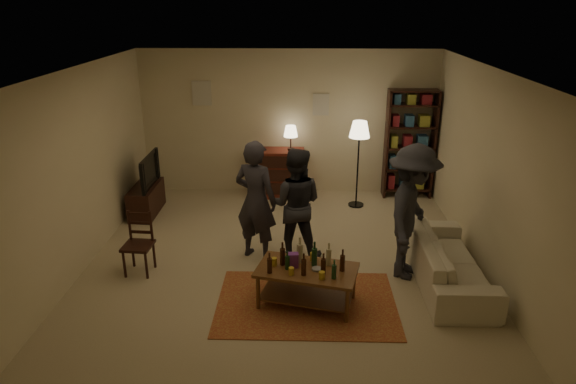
{
  "coord_description": "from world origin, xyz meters",
  "views": [
    {
      "loc": [
        0.26,
        -6.45,
        3.54
      ],
      "look_at": [
        0.08,
        0.1,
        1.06
      ],
      "focal_mm": 32.0,
      "sensor_mm": 36.0,
      "label": 1
    }
  ],
  "objects_px": {
    "person_by_sofa": "(411,213)",
    "floor_lamp": "(359,135)",
    "person_right": "(295,204)",
    "sofa": "(448,261)",
    "dresser": "(278,172)",
    "coffee_table": "(306,273)",
    "tv_stand": "(146,192)",
    "person_left": "(256,201)",
    "bookshelf": "(410,143)",
    "dining_chair": "(139,241)"
  },
  "relations": [
    {
      "from": "bookshelf",
      "to": "person_by_sofa",
      "type": "distance_m",
      "value": 3.06
    },
    {
      "from": "dining_chair",
      "to": "person_by_sofa",
      "type": "relative_size",
      "value": 0.48
    },
    {
      "from": "person_right",
      "to": "person_left",
      "type": "bearing_deg",
      "value": 10.8
    },
    {
      "from": "coffee_table",
      "to": "tv_stand",
      "type": "relative_size",
      "value": 1.24
    },
    {
      "from": "dining_chair",
      "to": "tv_stand",
      "type": "bearing_deg",
      "value": 108.01
    },
    {
      "from": "person_left",
      "to": "person_right",
      "type": "xyz_separation_m",
      "value": [
        0.55,
        0.03,
        -0.06
      ]
    },
    {
      "from": "tv_stand",
      "to": "person_right",
      "type": "xyz_separation_m",
      "value": [
        2.62,
        -1.53,
        0.43
      ]
    },
    {
      "from": "person_right",
      "to": "coffee_table",
      "type": "bearing_deg",
      "value": 104.37
    },
    {
      "from": "coffee_table",
      "to": "person_right",
      "type": "bearing_deg",
      "value": 97.12
    },
    {
      "from": "tv_stand",
      "to": "person_left",
      "type": "bearing_deg",
      "value": -37.16
    },
    {
      "from": "coffee_table",
      "to": "sofa",
      "type": "distance_m",
      "value": 1.97
    },
    {
      "from": "coffee_table",
      "to": "sofa",
      "type": "relative_size",
      "value": 0.63
    },
    {
      "from": "person_right",
      "to": "person_by_sofa",
      "type": "bearing_deg",
      "value": 169.04
    },
    {
      "from": "dresser",
      "to": "person_right",
      "type": "distance_m",
      "value": 2.49
    },
    {
      "from": "bookshelf",
      "to": "coffee_table",
      "type": "bearing_deg",
      "value": -116.94
    },
    {
      "from": "coffee_table",
      "to": "dresser",
      "type": "xyz_separation_m",
      "value": [
        -0.52,
        3.71,
        0.05
      ]
    },
    {
      "from": "floor_lamp",
      "to": "person_right",
      "type": "relative_size",
      "value": 0.96
    },
    {
      "from": "person_by_sofa",
      "to": "sofa",
      "type": "bearing_deg",
      "value": -86.51
    },
    {
      "from": "sofa",
      "to": "person_by_sofa",
      "type": "bearing_deg",
      "value": 71.56
    },
    {
      "from": "dining_chair",
      "to": "person_left",
      "type": "distance_m",
      "value": 1.68
    },
    {
      "from": "coffee_table",
      "to": "person_left",
      "type": "relative_size",
      "value": 0.75
    },
    {
      "from": "person_left",
      "to": "person_right",
      "type": "distance_m",
      "value": 0.56
    },
    {
      "from": "dining_chair",
      "to": "dresser",
      "type": "relative_size",
      "value": 0.64
    },
    {
      "from": "coffee_table",
      "to": "dining_chair",
      "type": "height_order",
      "value": "dining_chair"
    },
    {
      "from": "sofa",
      "to": "dresser",
      "type": "bearing_deg",
      "value": 37.54
    },
    {
      "from": "sofa",
      "to": "bookshelf",
      "type": "bearing_deg",
      "value": -0.82
    },
    {
      "from": "sofa",
      "to": "person_by_sofa",
      "type": "height_order",
      "value": "person_by_sofa"
    },
    {
      "from": "person_right",
      "to": "person_by_sofa",
      "type": "distance_m",
      "value": 1.61
    },
    {
      "from": "bookshelf",
      "to": "sofa",
      "type": "xyz_separation_m",
      "value": [
        -0.05,
        -3.18,
        -0.73
      ]
    },
    {
      "from": "bookshelf",
      "to": "floor_lamp",
      "type": "xyz_separation_m",
      "value": [
        -0.99,
        -0.54,
        0.28
      ]
    },
    {
      "from": "sofa",
      "to": "person_left",
      "type": "distance_m",
      "value": 2.72
    },
    {
      "from": "person_by_sofa",
      "to": "coffee_table",
      "type": "bearing_deg",
      "value": 140.88
    },
    {
      "from": "floor_lamp",
      "to": "person_right",
      "type": "height_order",
      "value": "person_right"
    },
    {
      "from": "sofa",
      "to": "floor_lamp",
      "type": "bearing_deg",
      "value": 19.76
    },
    {
      "from": "coffee_table",
      "to": "sofa",
      "type": "xyz_separation_m",
      "value": [
        1.87,
        0.59,
        -0.12
      ]
    },
    {
      "from": "coffee_table",
      "to": "tv_stand",
      "type": "height_order",
      "value": "tv_stand"
    },
    {
      "from": "floor_lamp",
      "to": "person_right",
      "type": "xyz_separation_m",
      "value": [
        -1.08,
        -1.97,
        -0.5
      ]
    },
    {
      "from": "person_left",
      "to": "person_by_sofa",
      "type": "distance_m",
      "value": 2.13
    },
    {
      "from": "bookshelf",
      "to": "person_right",
      "type": "relative_size",
      "value": 1.23
    },
    {
      "from": "dining_chair",
      "to": "person_right",
      "type": "height_order",
      "value": "person_right"
    },
    {
      "from": "floor_lamp",
      "to": "dresser",
      "type": "bearing_deg",
      "value": 161.82
    },
    {
      "from": "tv_stand",
      "to": "floor_lamp",
      "type": "relative_size",
      "value": 0.68
    },
    {
      "from": "bookshelf",
      "to": "person_by_sofa",
      "type": "xyz_separation_m",
      "value": [
        -0.55,
        -3.01,
        -0.12
      ]
    },
    {
      "from": "coffee_table",
      "to": "dresser",
      "type": "relative_size",
      "value": 0.97
    },
    {
      "from": "dining_chair",
      "to": "person_left",
      "type": "bearing_deg",
      "value": 20.7
    },
    {
      "from": "person_by_sofa",
      "to": "floor_lamp",
      "type": "bearing_deg",
      "value": 32.2
    },
    {
      "from": "floor_lamp",
      "to": "person_by_sofa",
      "type": "xyz_separation_m",
      "value": [
        0.45,
        -2.47,
        -0.4
      ]
    },
    {
      "from": "coffee_table",
      "to": "dresser",
      "type": "height_order",
      "value": "dresser"
    },
    {
      "from": "tv_stand",
      "to": "dresser",
      "type": "height_order",
      "value": "dresser"
    },
    {
      "from": "tv_stand",
      "to": "sofa",
      "type": "height_order",
      "value": "tv_stand"
    }
  ]
}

